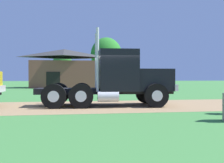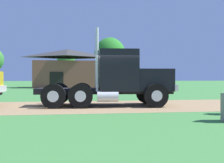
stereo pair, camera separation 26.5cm
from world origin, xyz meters
TOP-DOWN VIEW (x-y plane):
  - ground_plane at (0.00, 0.00)m, footprint 200.00×200.00m
  - dirt_track at (0.00, 0.00)m, footprint 120.00×5.84m
  - truck_foreground_white at (0.04, 0.03)m, footprint 7.05×2.96m
  - shed_building at (-3.24, 25.90)m, footprint 9.59×5.95m
  - tree_mid at (-3.73, 35.83)m, footprint 3.29×3.29m
  - tree_right at (4.00, 34.07)m, footprint 5.50×5.50m

SIDE VIEW (x-z plane):
  - ground_plane at x=0.00m, z-range 0.00..0.00m
  - dirt_track at x=0.00m, z-range 0.00..0.01m
  - truck_foreground_white at x=0.04m, z-range -0.56..3.27m
  - shed_building at x=-3.24m, z-range -0.10..5.42m
  - tree_mid at x=-3.73m, z-range 1.16..7.17m
  - tree_right at x=4.00m, z-range 1.23..9.77m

